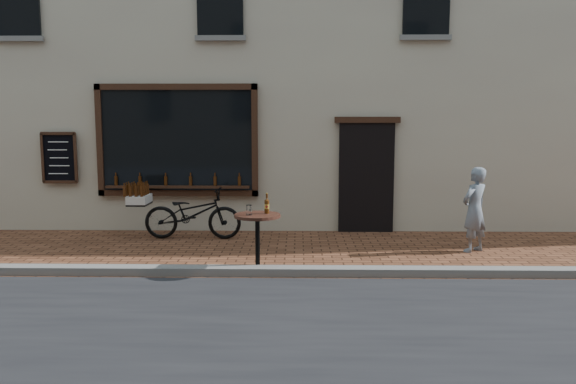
{
  "coord_description": "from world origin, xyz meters",
  "views": [
    {
      "loc": [
        0.53,
        -7.8,
        2.26
      ],
      "look_at": [
        0.37,
        1.2,
        1.1
      ],
      "focal_mm": 35.0,
      "sensor_mm": 36.0,
      "label": 1
    }
  ],
  "objects": [
    {
      "name": "ground",
      "position": [
        0.0,
        0.0,
        0.0
      ],
      "size": [
        90.0,
        90.0,
        0.0
      ],
      "primitive_type": "plane",
      "color": "#572F1C",
      "rests_on": "ground"
    },
    {
      "name": "cargo_bicycle",
      "position": [
        -1.52,
        2.72,
        0.5
      ],
      "size": [
        2.19,
        0.66,
        1.04
      ],
      "rotation": [
        0.0,
        0.0,
        1.56
      ],
      "color": "black",
      "rests_on": "ground"
    },
    {
      "name": "kerb",
      "position": [
        0.0,
        0.2,
        0.06
      ],
      "size": [
        90.0,
        0.25,
        0.12
      ],
      "primitive_type": "cube",
      "color": "slate",
      "rests_on": "ground"
    },
    {
      "name": "pedestrian",
      "position": [
        3.56,
        1.75,
        0.73
      ],
      "size": [
        0.64,
        0.6,
        1.46
      ],
      "primitive_type": "imported",
      "rotation": [
        0.0,
        0.0,
        3.78
      ],
      "color": "slate",
      "rests_on": "ground"
    },
    {
      "name": "bistro_table",
      "position": [
        -0.07,
        0.35,
        0.63
      ],
      "size": [
        0.68,
        0.68,
        1.17
      ],
      "color": "black",
      "rests_on": "ground"
    },
    {
      "name": "shop_building",
      "position": [
        0.0,
        6.5,
        5.0
      ],
      "size": [
        28.0,
        6.2,
        10.0
      ],
      "color": "beige",
      "rests_on": "ground"
    }
  ]
}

